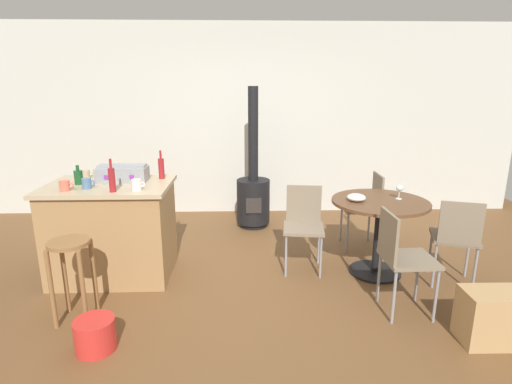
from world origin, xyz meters
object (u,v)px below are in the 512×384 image
folding_chair_far (401,254)px  wine_glass (400,189)px  wood_stove (253,193)px  toolbox (123,174)px  bottle_0 (112,179)px  kitchen_island (113,230)px  folding_chair_near (304,222)px  cup_1 (87,183)px  folding_chair_right (366,204)px  cup_3 (137,185)px  wooden_stool (71,264)px  bottle_2 (78,177)px  bottle_1 (161,168)px  serving_bowl (356,197)px  cup_2 (87,174)px  plastic_bucket (95,335)px  folding_chair_left (456,235)px  cup_0 (65,186)px  dining_table (379,218)px  cardboard_box (495,317)px

folding_chair_far → wine_glass: (0.25, 0.78, 0.35)m
wood_stove → toolbox: (-1.31, -1.29, 0.56)m
bottle_0 → wood_stove: bearing=52.9°
kitchen_island → folding_chair_near: size_ratio=1.37×
bottle_0 → cup_1: bearing=155.0°
folding_chair_right → cup_3: size_ratio=7.23×
wooden_stool → bottle_2: (-0.20, 0.81, 0.52)m
bottle_0 → bottle_1: size_ratio=1.04×
cup_1 → folding_chair_far: bearing=-12.9°
folding_chair_near → cup_1: cup_1 is taller
wine_glass → serving_bowl: wine_glass is taller
kitchen_island → folding_chair_near: kitchen_island is taller
folding_chair_near → bottle_0: 1.89m
folding_chair_near → wooden_stool: bearing=-155.1°
toolbox → cup_3: (0.23, -0.37, -0.03)m
serving_bowl → bottle_2: bearing=178.6°
cup_2 → plastic_bucket: (0.52, -1.48, -0.86)m
wooden_stool → folding_chair_near: bearing=24.9°
kitchen_island → bottle_0: bottle_0 is taller
folding_chair_left → cup_2: 3.64m
toolbox → cup_3: toolbox is taller
toolbox → folding_chair_left: bearing=-8.2°
toolbox → serving_bowl: size_ratio=2.63×
folding_chair_near → serving_bowl: folding_chair_near is taller
serving_bowl → bottle_1: bearing=171.8°
wooden_stool → wine_glass: wine_glass is taller
bottle_1 → bottle_2: 0.77m
folding_chair_far → cup_2: (-2.87, 1.06, 0.46)m
bottle_1 → cup_3: bearing=-105.2°
folding_chair_far → folding_chair_right: bearing=84.2°
cup_0 → wine_glass: cup_0 is taller
cup_2 → wooden_stool: bearing=-78.0°
folding_chair_far → cup_3: size_ratio=7.26×
bottle_2 → plastic_bucket: bearing=-68.0°
dining_table → folding_chair_left: bearing=-24.5°
cup_1 → wine_glass: size_ratio=0.82×
folding_chair_near → toolbox: 1.86m
folding_chair_right → folding_chair_far: bearing=-95.8°
cup_0 → folding_chair_near: bearing=9.2°
bottle_1 → cup_1: 0.72m
bottle_2 → cup_2: size_ratio=1.73×
cardboard_box → kitchen_island: bearing=158.7°
toolbox → cup_0: toolbox is taller
cup_2 → wine_glass: bearing=-5.2°
cup_1 → serving_bowl: size_ratio=0.65×
cup_3 → cup_2: bearing=140.0°
folding_chair_near → wood_stove: bearing=110.4°
wooden_stool → serving_bowl: size_ratio=3.78×
wooden_stool → bottle_0: bottle_0 is taller
wooden_stool → serving_bowl: 2.58m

